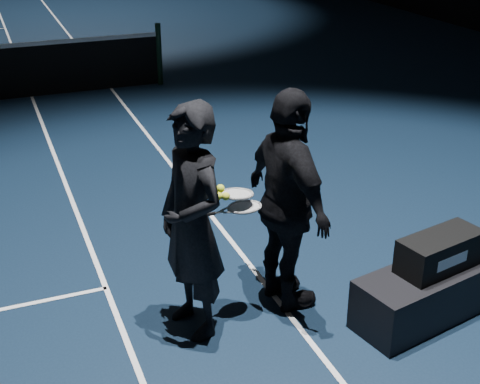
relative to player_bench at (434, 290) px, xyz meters
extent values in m
cylinder|color=black|center=(-0.25, 7.81, 0.32)|extent=(0.10, 0.10, 1.10)
cube|color=black|center=(0.00, 0.00, 0.00)|extent=(1.58, 0.80, 0.45)
cube|color=black|center=(0.00, 0.00, 0.38)|extent=(0.80, 0.47, 0.30)
cube|color=white|center=(0.00, -0.16, 0.38)|extent=(0.34, 0.08, 0.10)
imported|color=black|center=(-1.96, 0.57, 0.75)|extent=(0.63, 0.80, 1.94)
imported|color=black|center=(-1.11, 0.62, 0.75)|extent=(0.58, 1.18, 1.94)
camera|label=1|loc=(-3.31, -3.84, 3.16)|focal=50.00mm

